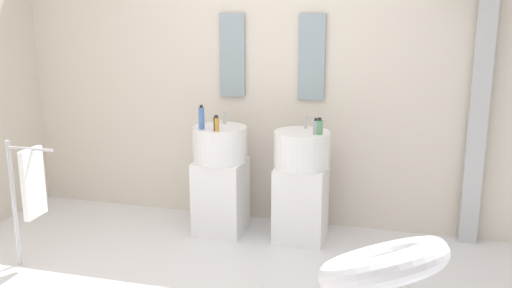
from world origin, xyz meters
name	(u,v)px	position (x,y,z in m)	size (l,w,h in m)	color
rear_partition	(273,74)	(0.00, 1.65, 1.30)	(4.80, 0.10, 2.60)	beige
pedestal_sink_left	(221,177)	(-0.34, 1.23, 0.48)	(0.45, 0.45, 1.00)	white
pedestal_sink_right	(301,184)	(0.34, 1.23, 0.48)	(0.45, 0.45, 1.00)	white
vanity_mirror_left	(232,55)	(-0.34, 1.58, 1.46)	(0.22, 0.03, 0.71)	#8C9EA8
vanity_mirror_right	(312,57)	(0.34, 1.58, 1.46)	(0.22, 0.03, 0.71)	#8C9EA8
shower_column	(477,111)	(1.65, 1.53, 1.08)	(0.49, 0.24, 2.05)	#B7BABF
lounge_chair	(382,272)	(1.06, 0.05, 0.35)	(1.10, 1.10, 0.65)	#B7BABF
towel_rack	(30,186)	(-1.42, 0.19, 0.63)	(0.37, 0.22, 0.95)	#B7BABF
soap_bottle_amber	(217,124)	(-0.31, 1.06, 0.96)	(0.04, 0.04, 0.13)	#C68C38
soap_bottle_green	(319,127)	(0.49, 1.16, 0.96)	(0.05, 0.05, 0.13)	#59996B
soap_bottle_blue	(201,118)	(-0.46, 1.11, 1.00)	(0.05, 0.05, 0.20)	#4C72B7
soap_bottle_grey	(316,127)	(0.46, 1.16, 0.96)	(0.04, 0.04, 0.13)	#99999E
soap_bottle_black	(216,124)	(-0.32, 1.07, 0.96)	(0.04, 0.04, 0.13)	black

